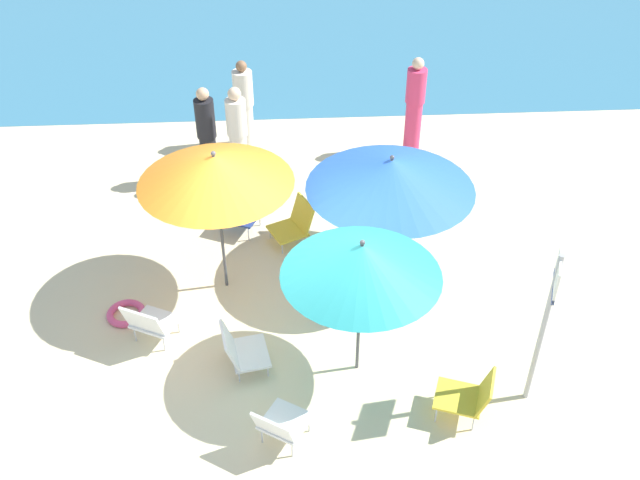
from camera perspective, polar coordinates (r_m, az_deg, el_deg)
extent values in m
plane|color=beige|center=(9.28, -3.26, -6.87)|extent=(40.00, 40.00, 0.00)
cylinder|color=#4C4C51|center=(9.68, 5.35, 1.90)|extent=(0.04, 0.04, 1.74)
cone|color=blue|center=(9.31, 5.58, 5.18)|extent=(2.19, 2.19, 0.42)
sphere|color=#4C4C51|center=(9.19, 5.67, 6.45)|extent=(0.06, 0.06, 0.06)
cylinder|color=#4C4C51|center=(9.32, -7.79, 1.21)|extent=(0.04, 0.04, 2.03)
cone|color=orange|center=(8.86, -8.24, 5.51)|extent=(1.92, 1.92, 0.38)
sphere|color=#4C4C51|center=(8.75, -8.36, 6.72)|extent=(0.06, 0.06, 0.06)
cylinder|color=#4C4C51|center=(8.16, 3.10, -5.51)|extent=(0.04, 0.04, 1.85)
cone|color=teal|center=(7.68, 3.28, -1.58)|extent=(1.75, 1.75, 0.41)
sphere|color=#4C4C51|center=(7.54, 3.34, -0.20)|extent=(0.06, 0.06, 0.06)
cube|color=white|center=(9.21, -12.76, -6.27)|extent=(0.65, 0.61, 0.03)
cube|color=white|center=(8.94, -13.72, -6.23)|extent=(0.54, 0.37, 0.40)
cylinder|color=silver|center=(9.49, -13.16, -5.85)|extent=(0.02, 0.02, 0.24)
cylinder|color=silver|center=(9.30, -11.01, -6.57)|extent=(0.02, 0.02, 0.24)
cylinder|color=silver|center=(9.30, -14.29, -7.16)|extent=(0.02, 0.02, 0.24)
cylinder|color=silver|center=(9.11, -12.12, -7.92)|extent=(0.02, 0.02, 0.24)
cube|color=gold|center=(10.49, -2.56, 0.73)|extent=(0.63, 0.65, 0.03)
cube|color=gold|center=(10.45, -1.38, 2.08)|extent=(0.36, 0.52, 0.43)
cylinder|color=silver|center=(10.35, -2.98, -0.63)|extent=(0.02, 0.02, 0.19)
cylinder|color=silver|center=(10.64, -3.92, 0.53)|extent=(0.02, 0.02, 0.19)
cylinder|color=silver|center=(10.48, -1.15, -0.03)|extent=(0.02, 0.02, 0.19)
cylinder|color=silver|center=(10.76, -2.13, 1.10)|extent=(0.02, 0.02, 0.19)
cube|color=gold|center=(8.31, 10.79, -12.03)|extent=(0.63, 0.60, 0.03)
cube|color=gold|center=(8.17, 12.84, -11.52)|extent=(0.29, 0.48, 0.36)
cylinder|color=silver|center=(8.29, 9.08, -13.32)|extent=(0.02, 0.02, 0.24)
cylinder|color=silver|center=(8.53, 9.49, -11.46)|extent=(0.02, 0.02, 0.24)
cylinder|color=silver|center=(8.29, 11.92, -13.83)|extent=(0.02, 0.02, 0.24)
cylinder|color=silver|center=(8.53, 12.23, -11.95)|extent=(0.02, 0.02, 0.24)
cube|color=white|center=(8.72, -5.52, -8.83)|extent=(0.52, 0.62, 0.03)
cube|color=white|center=(8.56, -7.12, -8.11)|extent=(0.26, 0.57, 0.41)
cylinder|color=silver|center=(8.97, -4.65, -8.13)|extent=(0.02, 0.02, 0.19)
cylinder|color=silver|center=(8.67, -4.10, -10.16)|extent=(0.02, 0.02, 0.19)
cylinder|color=silver|center=(8.94, -6.81, -8.49)|extent=(0.02, 0.02, 0.19)
cylinder|color=silver|center=(8.64, -6.35, -10.54)|extent=(0.02, 0.02, 0.19)
cube|color=white|center=(7.97, -2.73, -14.00)|extent=(0.64, 0.63, 0.03)
cube|color=white|center=(7.71, -3.71, -14.47)|extent=(0.47, 0.36, 0.33)
cylinder|color=silver|center=(8.23, -3.19, -13.23)|extent=(0.02, 0.02, 0.24)
cylinder|color=silver|center=(8.11, -0.85, -14.21)|extent=(0.02, 0.02, 0.24)
cylinder|color=silver|center=(8.05, -4.57, -14.99)|extent=(0.02, 0.02, 0.24)
cylinder|color=silver|center=(7.92, -2.19, -16.04)|extent=(0.02, 0.02, 0.24)
cube|color=navy|center=(10.75, -6.27, 1.96)|extent=(0.70, 0.68, 0.03)
cube|color=navy|center=(10.84, -5.73, 3.50)|extent=(0.56, 0.35, 0.35)
cylinder|color=silver|center=(10.61, -5.62, 0.52)|extent=(0.02, 0.02, 0.25)
cylinder|color=silver|center=(10.78, -7.72, 1.01)|extent=(0.02, 0.02, 0.25)
cylinder|color=silver|center=(10.90, -4.73, 1.70)|extent=(0.02, 0.02, 0.25)
cylinder|color=silver|center=(11.06, -6.80, 2.16)|extent=(0.02, 0.02, 0.25)
cylinder|color=silver|center=(11.65, -6.32, 6.24)|extent=(0.27, 0.27, 0.94)
cylinder|color=silver|center=(11.28, -6.59, 9.53)|extent=(0.32, 0.32, 0.58)
sphere|color=beige|center=(11.10, -6.73, 11.31)|extent=(0.20, 0.20, 0.20)
cylinder|color=silver|center=(12.83, -5.87, 8.99)|extent=(0.29, 0.29, 0.77)
cylinder|color=silver|center=(12.52, -6.07, 11.74)|extent=(0.34, 0.34, 0.60)
sphere|color=#896042|center=(12.35, -6.19, 13.38)|extent=(0.19, 0.19, 0.19)
cylinder|color=#DB3866|center=(12.64, 7.27, 8.83)|extent=(0.28, 0.28, 0.93)
cylinder|color=#DB3866|center=(12.30, 7.55, 11.89)|extent=(0.33, 0.33, 0.58)
sphere|color=beige|center=(12.14, 7.70, 13.54)|extent=(0.20, 0.20, 0.20)
cylinder|color=black|center=(11.91, -8.66, 6.37)|extent=(0.26, 0.26, 0.80)
cylinder|color=black|center=(11.56, -8.99, 9.39)|extent=(0.31, 0.31, 0.63)
sphere|color=#DBAD84|center=(11.37, -9.20, 11.22)|extent=(0.20, 0.20, 0.20)
cylinder|color=#ADADB2|center=(8.10, 17.02, -6.87)|extent=(0.06, 0.06, 2.07)
cube|color=white|center=(7.59, 18.10, -2.55)|extent=(0.20, 0.50, 0.38)
cube|color=navy|center=(7.68, 17.87, -3.46)|extent=(0.21, 0.50, 0.06)
torus|color=#E54C7F|center=(9.72, -14.95, -5.58)|extent=(0.50, 0.50, 0.09)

